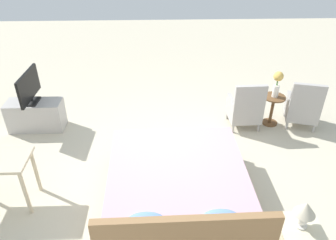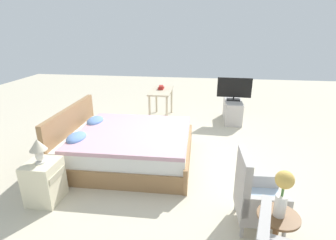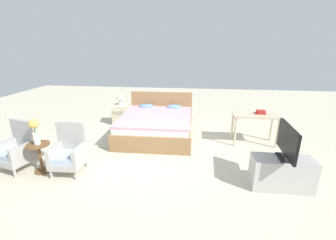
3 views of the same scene
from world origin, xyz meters
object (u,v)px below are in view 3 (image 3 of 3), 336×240
vanity_desk (255,118)px  tv_flatscreen (287,142)px  flower_vase (35,129)px  nightstand (121,114)px  armchair_by_window_right (69,153)px  armchair_by_window_left (18,150)px  bed (157,124)px  table_lamp (120,98)px  tv_stand (282,173)px  book_stack (261,112)px  side_table (40,154)px

vanity_desk → tv_flatscreen: bearing=-89.1°
flower_vase → nightstand: flower_vase is taller
armchair_by_window_right → armchair_by_window_left: bearing=-179.9°
bed → nightstand: (-1.22, 0.79, -0.01)m
table_lamp → armchair_by_window_right: bearing=-91.9°
bed → tv_stand: (2.42, -2.03, -0.03)m
book_stack → armchair_by_window_left: bearing=-160.3°
tv_flatscreen → book_stack: (0.08, 1.82, -0.04)m
bed → side_table: bed is taller
tv_flatscreen → vanity_desk: tv_flatscreen is taller
armchair_by_window_right → tv_flatscreen: tv_flatscreen is taller
nightstand → table_lamp: (0.00, 0.00, 0.51)m
table_lamp → tv_stand: size_ratio=0.34×
nightstand → side_table: bearing=-102.3°
armchair_by_window_left → flower_vase: 0.71m
side_table → flower_vase: 0.50m
table_lamp → book_stack: size_ratio=1.50×
bed → armchair_by_window_right: size_ratio=2.34×
table_lamp → book_stack: 3.85m
tv_stand → book_stack: size_ratio=4.37×
armchair_by_window_right → book_stack: armchair_by_window_right is taller
bed → side_table: bearing=-131.9°
nightstand → table_lamp: size_ratio=1.77×
armchair_by_window_right → nightstand: 2.73m
side_table → book_stack: 4.73m
tv_stand → tv_flatscreen: tv_flatscreen is taller
armchair_by_window_right → vanity_desk: bearing=24.9°
armchair_by_window_right → bed: bearing=56.0°
side_table → tv_flatscreen: 4.28m
side_table → tv_stand: size_ratio=0.59×
vanity_desk → table_lamp: bearing=164.3°
flower_vase → armchair_by_window_right: bearing=10.5°
armchair_by_window_right → tv_stand: bearing=-1.3°
table_lamp → bed: bearing=-32.8°
side_table → nightstand: size_ratio=0.97×
flower_vase → nightstand: bearing=77.7°
armchair_by_window_left → table_lamp: 2.99m
armchair_by_window_left → book_stack: (4.85, 1.74, 0.41)m
armchair_by_window_left → nightstand: 2.96m
bed → armchair_by_window_right: 2.35m
bed → nightstand: bed is taller
nightstand → tv_flatscreen: tv_flatscreen is taller
armchair_by_window_right → vanity_desk: (3.70, 1.72, 0.25)m
flower_vase → vanity_desk: flower_vase is taller
side_table → vanity_desk: size_ratio=0.54×
nightstand → vanity_desk: bearing=-15.7°
bed → table_lamp: bed is taller
armchair_by_window_right → tv_stand: 3.73m
bed → armchair_by_window_left: 3.05m
vanity_desk → side_table: bearing=-156.8°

